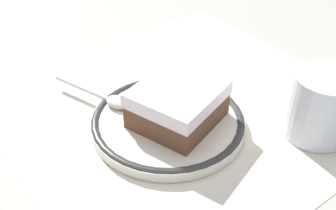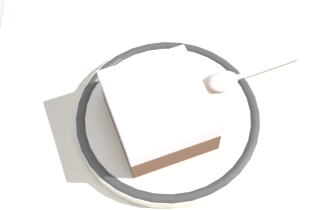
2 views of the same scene
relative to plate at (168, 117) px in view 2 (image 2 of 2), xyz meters
name	(u,v)px [view 2 (image 2 of 2)]	position (x,y,z in m)	size (l,w,h in m)	color
ground_plane	(196,157)	(-0.04, -0.03, -0.01)	(2.40, 2.40, 0.00)	#B7B2A8
placemat	(196,156)	(-0.04, -0.03, -0.01)	(0.43, 0.42, 0.00)	beige
plate	(168,117)	(0.00, 0.00, 0.00)	(0.18, 0.18, 0.01)	silver
cake_slice	(159,110)	(-0.01, 0.01, 0.03)	(0.12, 0.11, 0.05)	brown
spoon	(237,77)	(0.04, -0.07, 0.01)	(0.05, 0.12, 0.01)	silver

